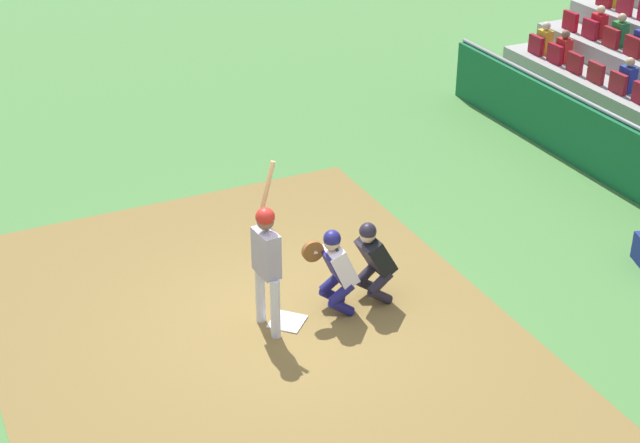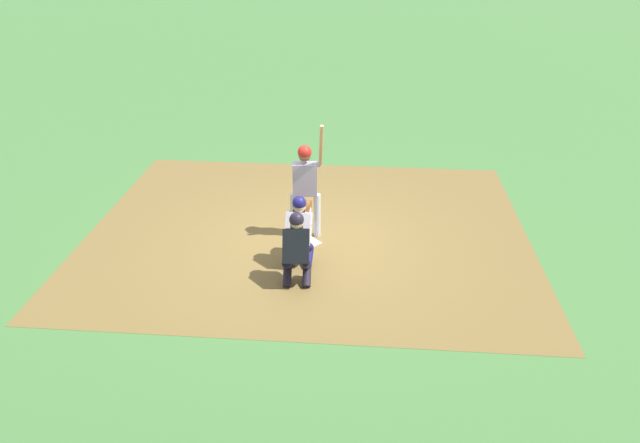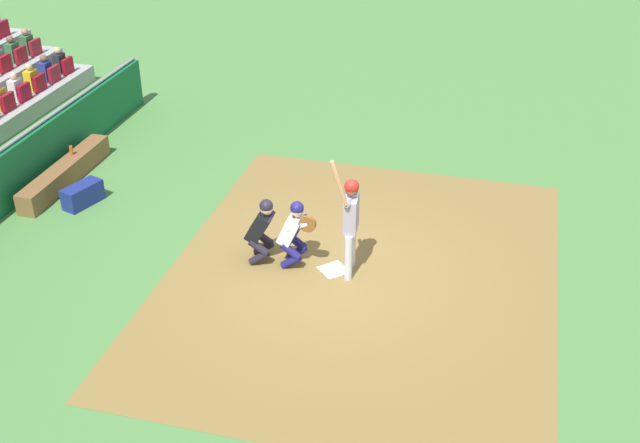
# 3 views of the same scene
# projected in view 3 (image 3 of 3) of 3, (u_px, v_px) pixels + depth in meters

# --- Properties ---
(ground_plane) EXTENTS (160.00, 160.00, 0.00)m
(ground_plane) POSITION_uv_depth(u_px,v_px,m) (334.00, 271.00, 13.70)
(ground_plane) COLOR #4C833F
(infield_dirt_patch) EXTENTS (8.35, 6.62, 0.01)m
(infield_dirt_patch) POSITION_uv_depth(u_px,v_px,m) (361.00, 274.00, 13.59)
(infield_dirt_patch) COLOR olive
(infield_dirt_patch) RESTS_ON ground_plane
(home_plate_marker) EXTENTS (0.62, 0.62, 0.02)m
(home_plate_marker) POSITION_uv_depth(u_px,v_px,m) (334.00, 270.00, 13.69)
(home_plate_marker) COLOR white
(home_plate_marker) RESTS_ON infield_dirt_patch
(batter_at_plate) EXTENTS (0.65, 0.42, 2.28)m
(batter_at_plate) POSITION_uv_depth(u_px,v_px,m) (351.00, 216.00, 13.07)
(batter_at_plate) COLOR silver
(batter_at_plate) RESTS_ON ground_plane
(catcher_crouching) EXTENTS (0.48, 0.72, 1.29)m
(catcher_crouching) POSITION_uv_depth(u_px,v_px,m) (294.00, 230.00, 13.50)
(catcher_crouching) COLOR navy
(catcher_crouching) RESTS_ON ground_plane
(home_plate_umpire) EXTENTS (0.48, 0.51, 1.26)m
(home_plate_umpire) POSITION_uv_depth(u_px,v_px,m) (262.00, 227.00, 13.63)
(home_plate_umpire) COLOR #231D2A
(home_plate_umpire) RESTS_ON ground_plane
(dugout_bench) EXTENTS (3.08, 0.40, 0.44)m
(dugout_bench) POSITION_uv_depth(u_px,v_px,m) (66.00, 173.00, 16.48)
(dugout_bench) COLOR brown
(dugout_bench) RESTS_ON ground_plane
(water_bottle_on_bench) EXTENTS (0.07, 0.07, 0.21)m
(water_bottle_on_bench) POSITION_uv_depth(u_px,v_px,m) (71.00, 150.00, 16.69)
(water_bottle_on_bench) COLOR #D1541D
(water_bottle_on_bench) RESTS_ON dugout_bench
(equipment_duffel_bag) EXTENTS (0.91, 0.60, 0.43)m
(equipment_duffel_bag) POSITION_uv_depth(u_px,v_px,m) (83.00, 195.00, 15.66)
(equipment_duffel_bag) COLOR navy
(equipment_duffel_bag) RESTS_ON ground_plane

